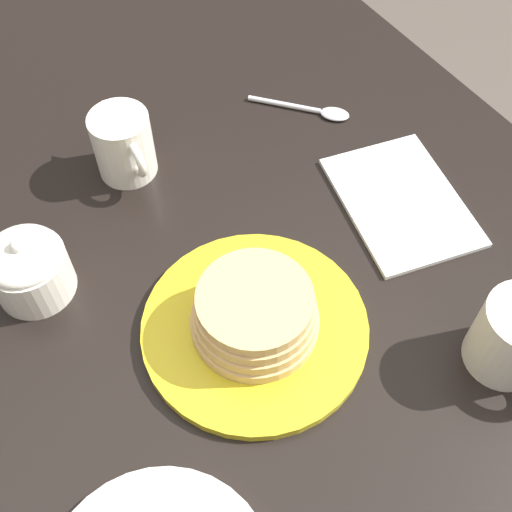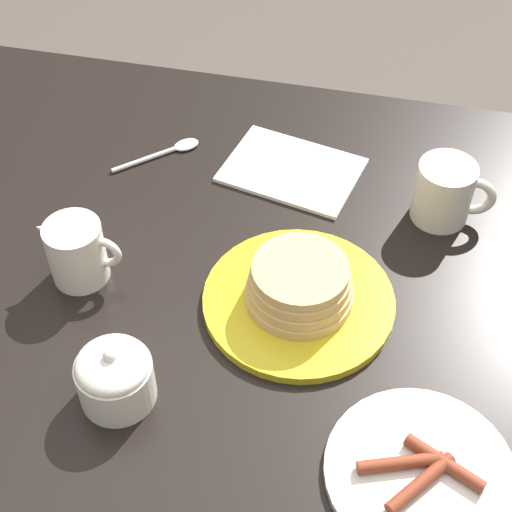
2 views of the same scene
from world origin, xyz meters
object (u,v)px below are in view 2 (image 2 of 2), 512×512
at_px(spoon, 170,150).
at_px(coffee_mug, 446,192).
at_px(side_plate_bacon, 420,472).
at_px(sugar_bowl, 115,376).
at_px(creamer_pitcher, 76,251).
at_px(pancake_plate, 299,291).
at_px(napkin, 292,170).

bearing_deg(spoon, coffee_mug, -6.80).
height_order(side_plate_bacon, sugar_bowl, sugar_bowl).
distance_m(sugar_bowl, spoon, 0.42).
distance_m(creamer_pitcher, spoon, 0.26).
xyz_separation_m(coffee_mug, sugar_bowl, (-0.33, -0.37, -0.01)).
relative_size(pancake_plate, spoon, 2.08).
bearing_deg(creamer_pitcher, spoon, 81.21).
distance_m(creamer_pitcher, sugar_bowl, 0.19).
height_order(creamer_pitcher, spoon, creamer_pitcher).
bearing_deg(creamer_pitcher, pancake_plate, 2.65).
relative_size(napkin, spoon, 1.86).
bearing_deg(pancake_plate, spoon, 134.34).
distance_m(pancake_plate, side_plate_bacon, 0.26).
height_order(sugar_bowl, napkin, sugar_bowl).
distance_m(coffee_mug, spoon, 0.40).
bearing_deg(spoon, pancake_plate, -45.66).
height_order(coffee_mug, napkin, coffee_mug).
distance_m(side_plate_bacon, coffee_mug, 0.39).
distance_m(side_plate_bacon, spoon, 0.59).
bearing_deg(napkin, coffee_mug, -11.58).
xyz_separation_m(side_plate_bacon, coffee_mug, (-0.00, 0.39, 0.04)).
bearing_deg(side_plate_bacon, creamer_pitcher, 157.45).
xyz_separation_m(side_plate_bacon, creamer_pitcher, (-0.44, 0.18, 0.04)).
bearing_deg(sugar_bowl, spoon, 99.12).
xyz_separation_m(coffee_mug, napkin, (-0.21, 0.04, -0.04)).
distance_m(side_plate_bacon, napkin, 0.49).
height_order(creamer_pitcher, sugar_bowl, creamer_pitcher).
bearing_deg(side_plate_bacon, napkin, 116.62).
relative_size(creamer_pitcher, spoon, 0.97).
relative_size(coffee_mug, spoon, 0.95).
distance_m(coffee_mug, creamer_pitcher, 0.48).
xyz_separation_m(coffee_mug, spoon, (-0.40, 0.05, -0.04)).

